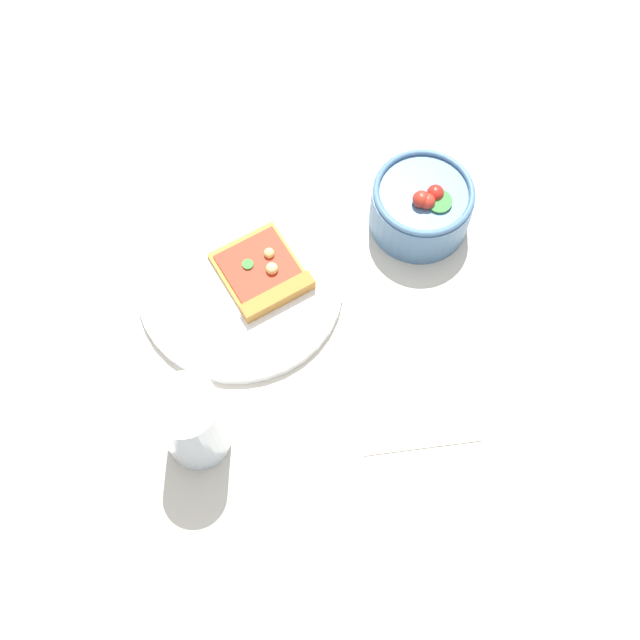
{
  "coord_description": "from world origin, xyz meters",
  "views": [
    {
      "loc": [
        0.11,
        -0.47,
        0.92
      ],
      "look_at": [
        0.07,
        -0.08,
        0.03
      ],
      "focal_mm": 44.5,
      "sensor_mm": 36.0,
      "label": 1
    }
  ],
  "objects_px": {
    "plate": "(241,286)",
    "salad_bowl": "(421,206)",
    "paper_napkin": "(412,385)",
    "pizza_slice_main": "(265,277)",
    "soda_glass": "(193,424)"
  },
  "relations": [
    {
      "from": "soda_glass",
      "to": "paper_napkin",
      "type": "xyz_separation_m",
      "value": [
        0.25,
        0.1,
        -0.06
      ]
    },
    {
      "from": "pizza_slice_main",
      "to": "paper_napkin",
      "type": "xyz_separation_m",
      "value": [
        0.2,
        -0.12,
        -0.02
      ]
    },
    {
      "from": "soda_glass",
      "to": "paper_napkin",
      "type": "height_order",
      "value": "soda_glass"
    },
    {
      "from": "paper_napkin",
      "to": "plate",
      "type": "bearing_deg",
      "value": 154.6
    },
    {
      "from": "pizza_slice_main",
      "to": "paper_napkin",
      "type": "distance_m",
      "value": 0.23
    },
    {
      "from": "plate",
      "to": "paper_napkin",
      "type": "relative_size",
      "value": 1.67
    },
    {
      "from": "plate",
      "to": "salad_bowl",
      "type": "bearing_deg",
      "value": 29.63
    },
    {
      "from": "pizza_slice_main",
      "to": "paper_napkin",
      "type": "height_order",
      "value": "pizza_slice_main"
    },
    {
      "from": "salad_bowl",
      "to": "paper_napkin",
      "type": "xyz_separation_m",
      "value": [
        0.01,
        -0.24,
        -0.04
      ]
    },
    {
      "from": "paper_napkin",
      "to": "pizza_slice_main",
      "type": "bearing_deg",
      "value": 149.01
    },
    {
      "from": "salad_bowl",
      "to": "paper_napkin",
      "type": "height_order",
      "value": "salad_bowl"
    },
    {
      "from": "plate",
      "to": "salad_bowl",
      "type": "xyz_separation_m",
      "value": [
        0.22,
        0.13,
        0.03
      ]
    },
    {
      "from": "plate",
      "to": "soda_glass",
      "type": "xyz_separation_m",
      "value": [
        -0.02,
        -0.21,
        0.05
      ]
    },
    {
      "from": "plate",
      "to": "paper_napkin",
      "type": "height_order",
      "value": "plate"
    },
    {
      "from": "plate",
      "to": "salad_bowl",
      "type": "relative_size",
      "value": 2.0
    }
  ]
}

